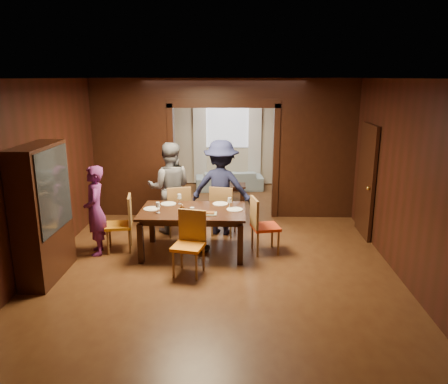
{
  "coord_description": "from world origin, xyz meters",
  "views": [
    {
      "loc": [
        0.33,
        -7.47,
        2.92
      ],
      "look_at": [
        0.08,
        -0.4,
        1.05
      ],
      "focal_mm": 35.0,
      "sensor_mm": 36.0,
      "label": 1
    }
  ],
  "objects_px": {
    "chair_far_l": "(178,210)",
    "person_grey": "(170,188)",
    "chair_near": "(188,244)",
    "person_purple": "(95,211)",
    "dining_table": "(193,231)",
    "person_navy": "(221,188)",
    "sofa": "(229,180)",
    "chair_far_r": "(224,210)",
    "chair_left": "(119,224)",
    "chair_right": "(265,225)",
    "hutch": "(43,213)",
    "coffee_table": "(229,193)"
  },
  "relations": [
    {
      "from": "chair_far_l",
      "to": "person_grey",
      "type": "bearing_deg",
      "value": -60.7
    },
    {
      "from": "person_grey",
      "to": "chair_near",
      "type": "xyz_separation_m",
      "value": [
        0.57,
        -1.89,
        -0.39
      ]
    },
    {
      "from": "person_purple",
      "to": "dining_table",
      "type": "height_order",
      "value": "person_purple"
    },
    {
      "from": "person_navy",
      "to": "person_grey",
      "type": "bearing_deg",
      "value": 8.35
    },
    {
      "from": "sofa",
      "to": "chair_far_r",
      "type": "xyz_separation_m",
      "value": [
        -0.02,
        -3.43,
        0.23
      ]
    },
    {
      "from": "person_navy",
      "to": "chair_left",
      "type": "bearing_deg",
      "value": 39.46
    },
    {
      "from": "chair_far_l",
      "to": "chair_near",
      "type": "relative_size",
      "value": 1.0
    },
    {
      "from": "chair_right",
      "to": "chair_near",
      "type": "distance_m",
      "value": 1.52
    },
    {
      "from": "sofa",
      "to": "chair_right",
      "type": "relative_size",
      "value": 1.82
    },
    {
      "from": "sofa",
      "to": "hutch",
      "type": "height_order",
      "value": "hutch"
    },
    {
      "from": "chair_left",
      "to": "person_purple",
      "type": "bearing_deg",
      "value": -78.26
    },
    {
      "from": "person_grey",
      "to": "chair_left",
      "type": "xyz_separation_m",
      "value": [
        -0.74,
        -0.98,
        -0.39
      ]
    },
    {
      "from": "person_purple",
      "to": "sofa",
      "type": "bearing_deg",
      "value": 137.68
    },
    {
      "from": "person_purple",
      "to": "chair_far_l",
      "type": "distance_m",
      "value": 1.6
    },
    {
      "from": "person_navy",
      "to": "chair_left",
      "type": "distance_m",
      "value": 2.01
    },
    {
      "from": "person_grey",
      "to": "chair_far_r",
      "type": "xyz_separation_m",
      "value": [
        1.03,
        -0.12,
        -0.39
      ]
    },
    {
      "from": "chair_left",
      "to": "coffee_table",
      "type": "bearing_deg",
      "value": 139.47
    },
    {
      "from": "chair_right",
      "to": "dining_table",
      "type": "bearing_deg",
      "value": 79.87
    },
    {
      "from": "chair_far_r",
      "to": "sofa",
      "type": "bearing_deg",
      "value": -78.23
    },
    {
      "from": "person_grey",
      "to": "coffee_table",
      "type": "xyz_separation_m",
      "value": [
        1.08,
        2.23,
        -0.67
      ]
    },
    {
      "from": "chair_far_l",
      "to": "chair_far_r",
      "type": "relative_size",
      "value": 1.0
    },
    {
      "from": "chair_far_r",
      "to": "person_purple",
      "type": "bearing_deg",
      "value": 37.72
    },
    {
      "from": "chair_far_l",
      "to": "chair_left",
      "type": "bearing_deg",
      "value": 25.08
    },
    {
      "from": "dining_table",
      "to": "chair_far_l",
      "type": "distance_m",
      "value": 0.97
    },
    {
      "from": "person_purple",
      "to": "chair_left",
      "type": "bearing_deg",
      "value": 96.15
    },
    {
      "from": "person_purple",
      "to": "person_grey",
      "type": "relative_size",
      "value": 0.87
    },
    {
      "from": "coffee_table",
      "to": "chair_far_l",
      "type": "height_order",
      "value": "chair_far_l"
    },
    {
      "from": "person_purple",
      "to": "person_grey",
      "type": "bearing_deg",
      "value": 119.58
    },
    {
      "from": "dining_table",
      "to": "person_navy",
      "type": "bearing_deg",
      "value": 66.04
    },
    {
      "from": "chair_left",
      "to": "chair_far_l",
      "type": "xyz_separation_m",
      "value": [
        0.9,
        0.83,
        0.0
      ]
    },
    {
      "from": "person_navy",
      "to": "coffee_table",
      "type": "distance_m",
      "value": 2.38
    },
    {
      "from": "person_purple",
      "to": "chair_right",
      "type": "height_order",
      "value": "person_purple"
    },
    {
      "from": "chair_left",
      "to": "chair_far_l",
      "type": "distance_m",
      "value": 1.23
    },
    {
      "from": "chair_far_r",
      "to": "hutch",
      "type": "xyz_separation_m",
      "value": [
        -2.58,
        -1.92,
        0.52
      ]
    },
    {
      "from": "chair_left",
      "to": "person_navy",
      "type": "bearing_deg",
      "value": 107.46
    },
    {
      "from": "chair_right",
      "to": "chair_left",
      "type": "bearing_deg",
      "value": 77.27
    },
    {
      "from": "dining_table",
      "to": "chair_far_l",
      "type": "height_order",
      "value": "chair_far_l"
    },
    {
      "from": "person_navy",
      "to": "chair_right",
      "type": "height_order",
      "value": "person_navy"
    },
    {
      "from": "person_purple",
      "to": "chair_near",
      "type": "xyz_separation_m",
      "value": [
        1.64,
        -0.77,
        -0.27
      ]
    },
    {
      "from": "sofa",
      "to": "chair_right",
      "type": "xyz_separation_m",
      "value": [
        0.72,
        -4.29,
        0.23
      ]
    },
    {
      "from": "sofa",
      "to": "chair_near",
      "type": "relative_size",
      "value": 1.82
    },
    {
      "from": "person_grey",
      "to": "chair_far_l",
      "type": "height_order",
      "value": "person_grey"
    },
    {
      "from": "dining_table",
      "to": "chair_right",
      "type": "relative_size",
      "value": 1.81
    },
    {
      "from": "chair_left",
      "to": "hutch",
      "type": "distance_m",
      "value": 1.42
    },
    {
      "from": "person_grey",
      "to": "chair_far_l",
      "type": "bearing_deg",
      "value": 132.15
    },
    {
      "from": "person_navy",
      "to": "chair_far_r",
      "type": "bearing_deg",
      "value": 132.83
    },
    {
      "from": "coffee_table",
      "to": "chair_far_r",
      "type": "distance_m",
      "value": 2.37
    },
    {
      "from": "person_purple",
      "to": "coffee_table",
      "type": "height_order",
      "value": "person_purple"
    },
    {
      "from": "chair_far_l",
      "to": "chair_far_r",
      "type": "height_order",
      "value": "same"
    },
    {
      "from": "person_grey",
      "to": "coffee_table",
      "type": "distance_m",
      "value": 2.57
    }
  ]
}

